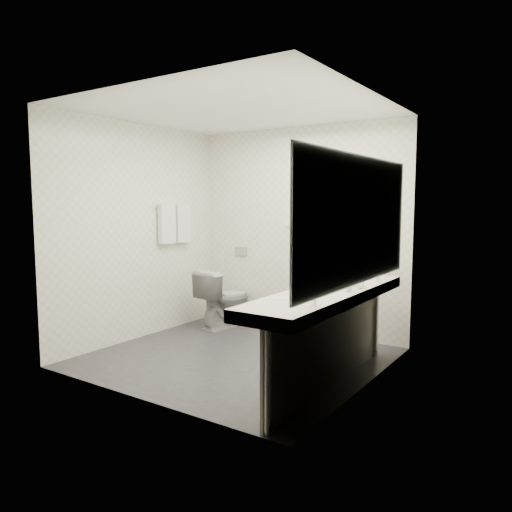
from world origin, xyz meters
The scene contains 31 objects.
floor centered at (0.00, 0.00, 0.00)m, with size 2.80×2.80×0.00m, color #2B2A30.
ceiling centered at (0.00, 0.00, 2.50)m, with size 2.80×2.80×0.00m, color white.
wall_back centered at (0.00, 1.30, 1.25)m, with size 2.80×2.80×0.00m, color white.
wall_front centered at (0.00, -1.30, 1.25)m, with size 2.80×2.80×0.00m, color white.
wall_left centered at (-1.40, 0.00, 1.25)m, with size 2.60×2.60×0.00m, color white.
wall_right centered at (1.40, 0.00, 1.25)m, with size 2.60×2.60×0.00m, color white.
vanity_counter centered at (1.12, -0.20, 0.80)m, with size 0.55×2.20×0.10m, color white.
vanity_panel centered at (1.15, -0.20, 0.38)m, with size 0.03×2.15×0.75m, color gray.
vanity_post_near centered at (1.18, -1.24, 0.38)m, with size 0.06×0.06×0.75m, color silver.
vanity_post_far centered at (1.18, 0.84, 0.38)m, with size 0.06×0.06×0.75m, color silver.
mirror centered at (1.39, -0.20, 1.45)m, with size 0.02×2.20×1.05m, color #B2BCC6.
basin_near centered at (1.12, -0.85, 0.83)m, with size 0.40×0.31×0.05m, color white.
basin_far centered at (1.12, 0.45, 0.83)m, with size 0.40×0.31×0.05m, color white.
faucet_near centered at (1.32, -0.85, 0.92)m, with size 0.04×0.04×0.15m, color silver.
faucet_far centered at (1.32, 0.45, 0.92)m, with size 0.04×0.04×0.15m, color silver.
soap_bottle_a centered at (1.18, -0.19, 0.91)m, with size 0.05×0.05×0.12m, color white.
soap_bottle_c centered at (1.30, -0.16, 0.91)m, with size 0.05×0.05×0.13m, color white.
glass_left centered at (1.33, 0.02, 0.90)m, with size 0.06×0.06×0.10m, color silver.
glass_right centered at (1.22, 0.10, 0.91)m, with size 0.06×0.06×0.11m, color silver.
toilet centered at (-0.86, 0.92, 0.37)m, with size 0.42×0.74×0.75m, color white.
flush_plate centered at (-0.85, 1.29, 0.95)m, with size 0.18×0.02×0.12m, color #B2B5BA.
pedal_bin centered at (0.08, 0.78, 0.13)m, with size 0.18×0.18×0.26m, color #B2B5BA.
bin_lid centered at (0.08, 0.78, 0.26)m, with size 0.18×0.18×0.01m, color #B2B5BA.
towel_rail centered at (-1.35, 0.55, 1.55)m, with size 0.02×0.02×0.62m, color silver.
towel_near centered at (-1.34, 0.41, 1.33)m, with size 0.07×0.24×0.48m, color white.
towel_far centered at (-1.34, 0.69, 1.33)m, with size 0.07×0.24×0.48m, color white.
dryer_cradle centered at (0.25, 1.27, 1.50)m, with size 0.10×0.04×0.14m, color gray.
dryer_barrel centered at (0.25, 1.20, 1.53)m, with size 0.08×0.08×0.14m, color gray.
dryer_cord centered at (0.25, 1.26, 1.25)m, with size 0.02×0.02×0.35m, color black.
switch_plate_a centered at (-0.15, 1.29, 1.35)m, with size 0.09×0.02×0.09m, color white.
switch_plate_b centered at (0.55, 1.29, 1.35)m, with size 0.09×0.02×0.09m, color white.
Camera 1 is at (2.89, -3.93, 1.59)m, focal length 34.09 mm.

